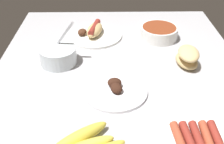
% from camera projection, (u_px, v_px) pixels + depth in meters
% --- Properties ---
extents(ground_plane, '(1.20, 0.90, 0.03)m').
position_uv_depth(ground_plane, '(121.00, 84.00, 0.94)').
color(ground_plane, '#B2B2B7').
extents(plate_grilled_meat, '(0.20, 0.20, 0.04)m').
position_uv_depth(plate_grilled_meat, '(115.00, 90.00, 0.88)').
color(plate_grilled_meat, white).
rests_on(plate_grilled_meat, ground_plane).
extents(plate_sausages, '(0.24, 0.24, 0.03)m').
position_uv_depth(plate_sausages, '(197.00, 140.00, 0.71)').
color(plate_sausages, white).
rests_on(plate_sausages, ground_plane).
extents(bowl_coleslaw, '(0.13, 0.13, 0.16)m').
position_uv_depth(bowl_coleslaw, '(58.00, 55.00, 1.00)').
color(bowl_coleslaw, silver).
rests_on(bowl_coleslaw, ground_plane).
extents(plate_hotdog_assembled, '(0.24, 0.24, 0.06)m').
position_uv_depth(plate_hotdog_assembled, '(94.00, 33.00, 1.19)').
color(plate_hotdog_assembled, white).
rests_on(plate_hotdog_assembled, ground_plane).
extents(bread_stack, '(0.13, 0.09, 0.07)m').
position_uv_depth(bread_stack, '(188.00, 57.00, 0.99)').
color(bread_stack, tan).
rests_on(bread_stack, ground_plane).
extents(bowl_chili, '(0.16, 0.16, 0.05)m').
position_uv_depth(bowl_chili, '(159.00, 32.00, 1.17)').
color(bowl_chili, white).
rests_on(bowl_chili, ground_plane).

